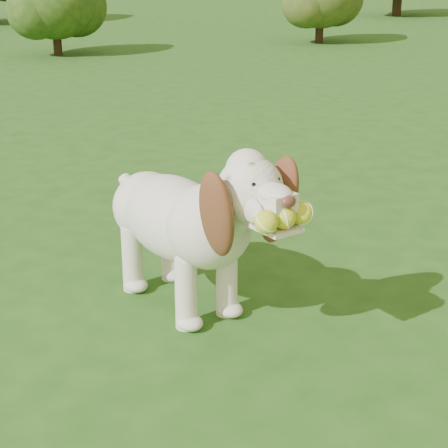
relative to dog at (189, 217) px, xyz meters
name	(u,v)px	position (x,y,z in m)	size (l,w,h in m)	color
ground	(109,265)	(-0.24, 0.65, -0.46)	(80.00, 80.00, 0.00)	#214B15
dog	(189,217)	(0.00, 0.00, 0.00)	(0.66, 1.31, 0.86)	silver
shrub_c	(54,3)	(0.88, 9.10, 0.33)	(1.30, 1.30, 1.34)	#382314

